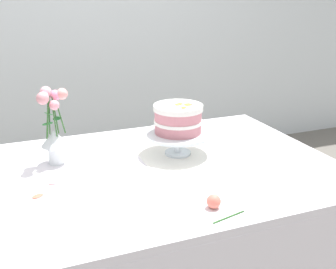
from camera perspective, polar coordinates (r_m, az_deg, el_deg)
The scene contains 8 objects.
dining_table at distance 1.66m, azimuth -0.81°, elevation -7.72°, with size 1.40×1.00×0.74m.
linen_napkin at distance 1.76m, azimuth 1.35°, elevation -2.72°, with size 0.32×0.32×0.00m, color white.
cake_stand at distance 1.73m, azimuth 1.38°, elevation -0.21°, with size 0.29×0.29×0.10m.
layer_cake at distance 1.70m, azimuth 1.40°, elevation 2.22°, with size 0.20×0.20×0.12m.
flower_vase at distance 1.68m, azimuth -15.49°, elevation 0.87°, with size 0.12×0.11×0.31m.
fallen_rose at distance 1.34m, azimuth 6.37°, elevation -9.20°, with size 0.12×0.11×0.05m.
loose_petal_0 at distance 1.48m, azimuth -17.50°, elevation -8.07°, with size 0.04×0.03×0.00m, color #E56B51.
loose_petal_1 at distance 1.56m, azimuth -15.60°, elevation -6.43°, with size 0.03×0.02×0.01m, color pink.
Camera 1 is at (-0.52, -1.41, 1.40)m, focal length 44.27 mm.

